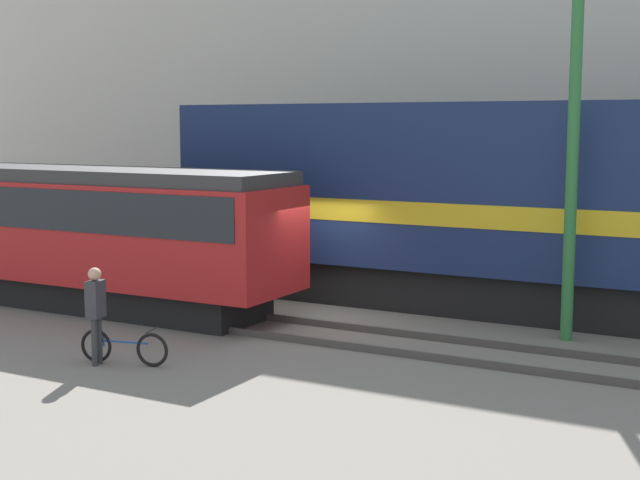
{
  "coord_description": "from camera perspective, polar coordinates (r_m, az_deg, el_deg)",
  "views": [
    {
      "loc": [
        9.69,
        -16.54,
        4.24
      ],
      "look_at": [
        0.73,
        -0.18,
        1.8
      ],
      "focal_mm": 50.0,
      "sensor_mm": 36.0,
      "label": 1
    }
  ],
  "objects": [
    {
      "name": "building_backdrop",
      "position": [
        29.25,
        9.47,
        9.33
      ],
      "size": [
        44.09,
        6.0,
        10.5
      ],
      "color": "beige",
      "rests_on": "ground"
    },
    {
      "name": "track_far",
      "position": [
        22.12,
        2.19,
        -3.42
      ],
      "size": [
        60.0,
        1.51,
        0.14
      ],
      "color": "#47423D",
      "rests_on": "ground"
    },
    {
      "name": "ground_plane",
      "position": [
        19.63,
        -1.62,
        -5.02
      ],
      "size": [
        120.0,
        120.0,
        0.0
      ],
      "primitive_type": "plane",
      "color": "slate"
    },
    {
      "name": "freight_locomotive",
      "position": [
        20.11,
        14.8,
        2.17
      ],
      "size": [
        17.77,
        3.04,
        5.3
      ],
      "color": "black",
      "rests_on": "ground"
    },
    {
      "name": "bicycle",
      "position": [
        16.25,
        -12.44,
        -6.74
      ],
      "size": [
        1.67,
        0.57,
        0.67
      ],
      "color": "black",
      "rests_on": "ground"
    },
    {
      "name": "person",
      "position": [
        16.17,
        -14.17,
        -4.1
      ],
      "size": [
        0.3,
        0.4,
        1.74
      ],
      "color": "#333333",
      "rests_on": "ground"
    },
    {
      "name": "track_near",
      "position": [
        18.64,
        -3.45,
        -5.49
      ],
      "size": [
        60.0,
        1.5,
        0.14
      ],
      "color": "#47423D",
      "rests_on": "ground"
    },
    {
      "name": "streetcar",
      "position": [
        22.18,
        -17.04,
        0.94
      ],
      "size": [
        12.96,
        2.54,
        3.24
      ],
      "color": "black",
      "rests_on": "ground"
    },
    {
      "name": "utility_pole_left",
      "position": [
        17.87,
        15.87,
        5.27
      ],
      "size": [
        0.23,
        0.23,
        7.3
      ],
      "color": "#2D7238",
      "rests_on": "ground"
    }
  ]
}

